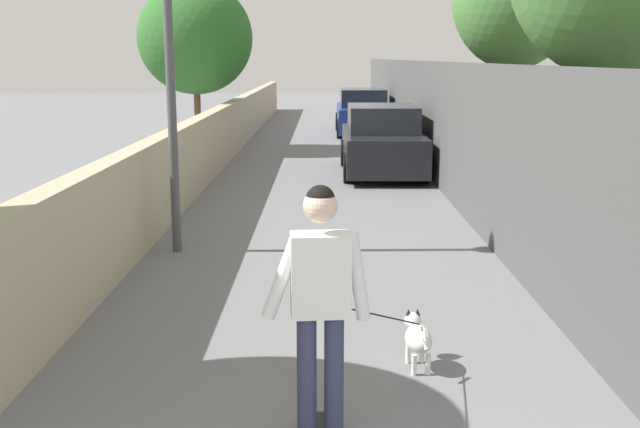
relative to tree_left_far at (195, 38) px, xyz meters
name	(u,v)px	position (x,y,z in m)	size (l,w,h in m)	color
ground_plane	(322,180)	(-5.00, -3.49, -3.10)	(80.00, 80.00, 0.00)	slate
wall_left	(189,160)	(-7.00, -0.99, -2.40)	(48.00, 0.30, 1.40)	tan
fence_right	(456,131)	(-7.00, -5.99, -1.85)	(48.00, 0.30, 2.50)	#4C4C4C
tree_left_far	(195,38)	(0.00, 0.00, 0.00)	(3.13, 3.13, 4.64)	brown
lamp_post	(168,13)	(-11.08, -1.54, 0.04)	(0.36, 0.36, 4.64)	#4C4C51
person_skateboarder	(320,294)	(-16.34, -3.52, -2.00)	(0.25, 0.71, 1.73)	#333859
dog	(417,337)	(-14.96, -4.33, -2.83)	(1.69, 0.95, 1.06)	white
car_near	(382,142)	(-4.13, -4.84, -2.39)	(4.05, 1.80, 1.54)	black
car_far	(363,113)	(4.72, -4.84, -2.39)	(4.38, 1.80, 1.54)	navy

